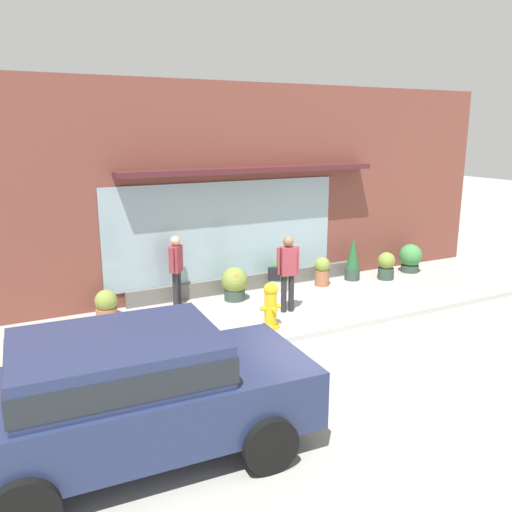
{
  "coord_description": "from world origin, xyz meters",
  "views": [
    {
      "loc": [
        -5.47,
        -7.87,
        3.76
      ],
      "look_at": [
        -0.78,
        1.2,
        1.28
      ],
      "focal_mm": 36.78,
      "sensor_mm": 36.0,
      "label": 1
    }
  ],
  "objects_px": {
    "pedestrian_with_handbag": "(287,269)",
    "potted_plant_window_center": "(410,257)",
    "potted_plant_window_right": "(322,271)",
    "potted_plant_low_front": "(386,265)",
    "potted_plant_doorstep": "(106,304)",
    "potted_plant_corner_tall": "(279,275)",
    "potted_plant_window_left": "(235,283)",
    "fire_hydrant": "(271,305)",
    "pedestrian_passerby": "(176,266)",
    "potted_plant_by_entrance": "(353,259)",
    "parked_car_navy": "(131,389)"
  },
  "relations": [
    {
      "from": "pedestrian_with_handbag",
      "to": "potted_plant_window_center",
      "type": "distance_m",
      "value": 4.79
    },
    {
      "from": "potted_plant_window_right",
      "to": "potted_plant_low_front",
      "type": "bearing_deg",
      "value": -8.92
    },
    {
      "from": "potted_plant_doorstep",
      "to": "potted_plant_window_right",
      "type": "height_order",
      "value": "potted_plant_window_right"
    },
    {
      "from": "potted_plant_doorstep",
      "to": "potted_plant_corner_tall",
      "type": "relative_size",
      "value": 0.8
    },
    {
      "from": "potted_plant_window_left",
      "to": "fire_hydrant",
      "type": "bearing_deg",
      "value": -93.25
    },
    {
      "from": "potted_plant_window_left",
      "to": "potted_plant_low_front",
      "type": "distance_m",
      "value": 4.18
    },
    {
      "from": "pedestrian_passerby",
      "to": "potted_plant_window_right",
      "type": "height_order",
      "value": "pedestrian_passerby"
    },
    {
      "from": "potted_plant_window_right",
      "to": "potted_plant_corner_tall",
      "type": "bearing_deg",
      "value": 172.42
    },
    {
      "from": "potted_plant_corner_tall",
      "to": "potted_plant_low_front",
      "type": "relative_size",
      "value": 1.01
    },
    {
      "from": "pedestrian_passerby",
      "to": "potted_plant_window_center",
      "type": "distance_m",
      "value": 6.55
    },
    {
      "from": "potted_plant_by_entrance",
      "to": "potted_plant_low_front",
      "type": "xyz_separation_m",
      "value": [
        0.8,
        -0.36,
        -0.17
      ]
    },
    {
      "from": "fire_hydrant",
      "to": "potted_plant_by_entrance",
      "type": "distance_m",
      "value": 4.0
    },
    {
      "from": "potted_plant_doorstep",
      "to": "potted_plant_corner_tall",
      "type": "distance_m",
      "value": 4.08
    },
    {
      "from": "potted_plant_by_entrance",
      "to": "potted_plant_corner_tall",
      "type": "height_order",
      "value": "potted_plant_by_entrance"
    },
    {
      "from": "pedestrian_passerby",
      "to": "potted_plant_window_right",
      "type": "xyz_separation_m",
      "value": [
        3.68,
        -0.18,
        -0.53
      ]
    },
    {
      "from": "fire_hydrant",
      "to": "potted_plant_corner_tall",
      "type": "xyz_separation_m",
      "value": [
        1.37,
        2.05,
        -0.09
      ]
    },
    {
      "from": "fire_hydrant",
      "to": "potted_plant_corner_tall",
      "type": "relative_size",
      "value": 1.28
    },
    {
      "from": "potted_plant_doorstep",
      "to": "pedestrian_with_handbag",
      "type": "bearing_deg",
      "value": -22.36
    },
    {
      "from": "pedestrian_passerby",
      "to": "potted_plant_corner_tall",
      "type": "relative_size",
      "value": 2.17
    },
    {
      "from": "potted_plant_window_center",
      "to": "potted_plant_window_left",
      "type": "bearing_deg",
      "value": -179.9
    },
    {
      "from": "potted_plant_window_right",
      "to": "pedestrian_passerby",
      "type": "bearing_deg",
      "value": 177.27
    },
    {
      "from": "potted_plant_corner_tall",
      "to": "potted_plant_doorstep",
      "type": "bearing_deg",
      "value": 179.56
    },
    {
      "from": "potted_plant_window_left",
      "to": "parked_car_navy",
      "type": "bearing_deg",
      "value": -126.55
    },
    {
      "from": "potted_plant_doorstep",
      "to": "potted_plant_window_right",
      "type": "relative_size",
      "value": 0.8
    },
    {
      "from": "potted_plant_doorstep",
      "to": "potted_plant_window_center",
      "type": "distance_m",
      "value": 8.05
    },
    {
      "from": "parked_car_navy",
      "to": "potted_plant_corner_tall",
      "type": "distance_m",
      "value": 6.91
    },
    {
      "from": "pedestrian_passerby",
      "to": "potted_plant_by_entrance",
      "type": "height_order",
      "value": "pedestrian_passerby"
    },
    {
      "from": "pedestrian_passerby",
      "to": "potted_plant_window_center",
      "type": "relative_size",
      "value": 2.06
    },
    {
      "from": "pedestrian_passerby",
      "to": "potted_plant_window_left",
      "type": "distance_m",
      "value": 1.4
    },
    {
      "from": "potted_plant_low_front",
      "to": "potted_plant_window_right",
      "type": "bearing_deg",
      "value": 171.08
    },
    {
      "from": "pedestrian_with_handbag",
      "to": "parked_car_navy",
      "type": "height_order",
      "value": "pedestrian_with_handbag"
    },
    {
      "from": "fire_hydrant",
      "to": "potted_plant_window_right",
      "type": "relative_size",
      "value": 1.27
    },
    {
      "from": "pedestrian_with_handbag",
      "to": "pedestrian_passerby",
      "type": "distance_m",
      "value": 2.39
    },
    {
      "from": "pedestrian_passerby",
      "to": "potted_plant_corner_tall",
      "type": "height_order",
      "value": "pedestrian_passerby"
    },
    {
      "from": "potted_plant_by_entrance",
      "to": "potted_plant_window_center",
      "type": "height_order",
      "value": "potted_plant_by_entrance"
    },
    {
      "from": "potted_plant_window_center",
      "to": "potted_plant_window_right",
      "type": "distance_m",
      "value": 2.85
    },
    {
      "from": "pedestrian_passerby",
      "to": "potted_plant_by_entrance",
      "type": "relative_size",
      "value": 1.39
    },
    {
      "from": "parked_car_navy",
      "to": "potted_plant_doorstep",
      "type": "relative_size",
      "value": 7.24
    },
    {
      "from": "pedestrian_with_handbag",
      "to": "potted_plant_by_entrance",
      "type": "xyz_separation_m",
      "value": [
        2.74,
        1.31,
        -0.41
      ]
    },
    {
      "from": "fire_hydrant",
      "to": "potted_plant_corner_tall",
      "type": "distance_m",
      "value": 2.47
    },
    {
      "from": "potted_plant_by_entrance",
      "to": "potted_plant_corner_tall",
      "type": "relative_size",
      "value": 1.56
    },
    {
      "from": "potted_plant_window_right",
      "to": "potted_plant_by_entrance",
      "type": "bearing_deg",
      "value": 4.42
    },
    {
      "from": "potted_plant_doorstep",
      "to": "potted_plant_window_center",
      "type": "xyz_separation_m",
      "value": [
        8.05,
        -0.2,
        0.12
      ]
    },
    {
      "from": "fire_hydrant",
      "to": "potted_plant_window_left",
      "type": "height_order",
      "value": "fire_hydrant"
    },
    {
      "from": "potted_plant_by_entrance",
      "to": "potted_plant_doorstep",
      "type": "xyz_separation_m",
      "value": [
        -6.19,
        0.1,
        -0.25
      ]
    },
    {
      "from": "potted_plant_by_entrance",
      "to": "potted_plant_window_center",
      "type": "bearing_deg",
      "value": -3.08
    },
    {
      "from": "pedestrian_passerby",
      "to": "potted_plant_window_left",
      "type": "relative_size",
      "value": 2.07
    },
    {
      "from": "potted_plant_doorstep",
      "to": "potted_plant_low_front",
      "type": "relative_size",
      "value": 0.81
    },
    {
      "from": "potted_plant_window_left",
      "to": "potted_plant_window_center",
      "type": "height_order",
      "value": "potted_plant_window_center"
    },
    {
      "from": "potted_plant_by_entrance",
      "to": "potted_plant_window_left",
      "type": "height_order",
      "value": "potted_plant_by_entrance"
    }
  ]
}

